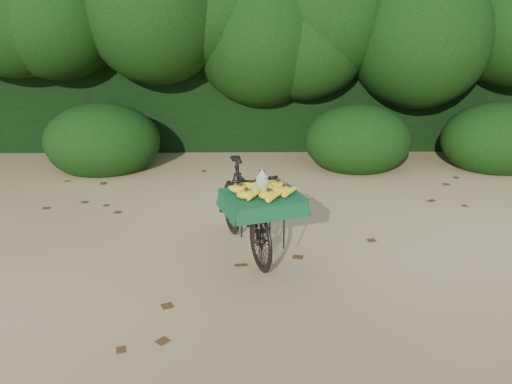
{
  "coord_description": "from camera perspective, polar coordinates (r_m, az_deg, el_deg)",
  "views": [
    {
      "loc": [
        -0.43,
        -5.01,
        2.74
      ],
      "look_at": [
        -0.35,
        0.6,
        0.82
      ],
      "focal_mm": 38.0,
      "sensor_mm": 36.0,
      "label": 1
    }
  ],
  "objects": [
    {
      "name": "ground",
      "position": [
        5.73,
        3.66,
        -9.69
      ],
      "size": [
        80.0,
        80.0,
        0.0
      ],
      "primitive_type": "plane",
      "color": "tan",
      "rests_on": "ground"
    },
    {
      "name": "bush_clumps",
      "position": [
        9.63,
        4.78,
        5.12
      ],
      "size": [
        8.8,
        1.7,
        0.9
      ],
      "primitive_type": null,
      "color": "black",
      "rests_on": "ground"
    },
    {
      "name": "tree_row",
      "position": [
        10.54,
        -2.07,
        14.9
      ],
      "size": [
        14.5,
        2.0,
        4.0
      ],
      "primitive_type": null,
      "color": "black",
      "rests_on": "ground"
    },
    {
      "name": "hedge_backdrop",
      "position": [
        11.47,
        1.37,
        9.7
      ],
      "size": [
        26.0,
        1.8,
        1.8
      ],
      "primitive_type": "cube",
      "color": "black",
      "rests_on": "ground"
    },
    {
      "name": "leaf_litter",
      "position": [
        6.3,
        3.22,
        -6.82
      ],
      "size": [
        7.0,
        7.3,
        0.01
      ],
      "primitive_type": null,
      "color": "#452A12",
      "rests_on": "ground"
    },
    {
      "name": "vendor_bicycle",
      "position": [
        6.23,
        -1.12,
        -1.6
      ],
      "size": [
        1.18,
        1.93,
        1.09
      ],
      "rotation": [
        0.0,
        0.0,
        0.32
      ],
      "color": "black",
      "rests_on": "ground"
    }
  ]
}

